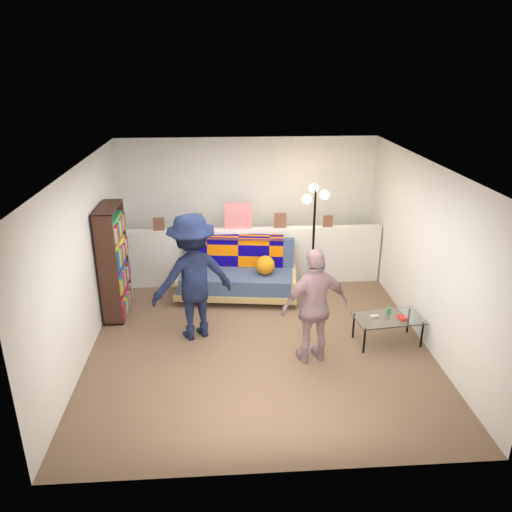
# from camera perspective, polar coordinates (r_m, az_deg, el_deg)

# --- Properties ---
(ground) EXTENTS (5.00, 5.00, 0.00)m
(ground) POSITION_cam_1_polar(r_m,az_deg,el_deg) (7.09, 0.23, -9.11)
(ground) COLOR brown
(ground) RESTS_ON ground
(room_shell) EXTENTS (4.60, 5.05, 2.45)m
(room_shell) POSITION_cam_1_polar(r_m,az_deg,el_deg) (6.86, -0.04, 5.06)
(room_shell) COLOR silver
(room_shell) RESTS_ON ground
(half_wall_ledge) EXTENTS (4.45, 0.15, 1.00)m
(half_wall_ledge) POSITION_cam_1_polar(r_m,az_deg,el_deg) (8.49, -0.65, -0.01)
(half_wall_ledge) COLOR silver
(half_wall_ledge) RESTS_ON ground
(ledge_decor) EXTENTS (2.97, 0.02, 0.45)m
(ledge_decor) POSITION_cam_1_polar(r_m,az_deg,el_deg) (8.24, -2.24, 4.28)
(ledge_decor) COLOR brown
(ledge_decor) RESTS_ON half_wall_ledge
(futon_sofa) EXTENTS (2.02, 1.15, 0.83)m
(futon_sofa) POSITION_cam_1_polar(r_m,az_deg,el_deg) (8.08, -2.03, -2.07)
(futon_sofa) COLOR tan
(futon_sofa) RESTS_ON ground
(bookshelf) EXTENTS (0.28, 0.84, 1.68)m
(bookshelf) POSITION_cam_1_polar(r_m,az_deg,el_deg) (7.67, -15.95, -1.01)
(bookshelf) COLOR #321910
(bookshelf) RESTS_ON ground
(coffee_table) EXTENTS (0.95, 0.59, 0.47)m
(coffee_table) POSITION_cam_1_polar(r_m,az_deg,el_deg) (7.01, 14.93, -6.99)
(coffee_table) COLOR black
(coffee_table) RESTS_ON ground
(floor_lamp) EXTENTS (0.42, 0.34, 1.79)m
(floor_lamp) POSITION_cam_1_polar(r_m,az_deg,el_deg) (8.06, 6.67, 4.46)
(floor_lamp) COLOR black
(floor_lamp) RESTS_ON ground
(person_left) EXTENTS (1.31, 1.05, 1.77)m
(person_left) POSITION_cam_1_polar(r_m,az_deg,el_deg) (6.78, -7.24, -2.41)
(person_left) COLOR black
(person_left) RESTS_ON ground
(person_right) EXTENTS (0.95, 0.58, 1.51)m
(person_right) POSITION_cam_1_polar(r_m,az_deg,el_deg) (6.27, 6.75, -5.74)
(person_right) COLOR pink
(person_right) RESTS_ON ground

